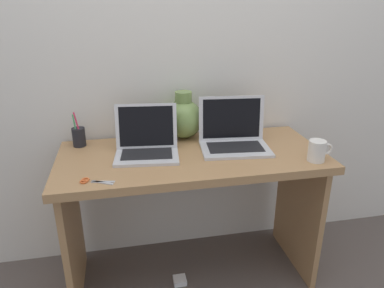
{
  "coord_description": "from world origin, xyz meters",
  "views": [
    {
      "loc": [
        -0.32,
        -1.61,
        1.45
      ],
      "look_at": [
        0.0,
        0.0,
        0.8
      ],
      "focal_mm": 33.6,
      "sensor_mm": 36.0,
      "label": 1
    }
  ],
  "objects": [
    {
      "name": "scissors",
      "position": [
        -0.47,
        -0.21,
        0.75
      ],
      "size": [
        0.15,
        0.08,
        0.01
      ],
      "color": "#B7B7BC",
      "rests_on": "desk"
    },
    {
      "name": "power_brick",
      "position": [
        -0.08,
        -0.06,
        0.01
      ],
      "size": [
        0.07,
        0.07,
        0.03
      ],
      "primitive_type": "cube",
      "color": "white",
      "rests_on": "ground"
    },
    {
      "name": "ground_plane",
      "position": [
        0.0,
        0.0,
        0.0
      ],
      "size": [
        6.0,
        6.0,
        0.0
      ],
      "primitive_type": "plane",
      "color": "#564C47"
    },
    {
      "name": "back_wall",
      "position": [
        0.0,
        0.33,
        1.2
      ],
      "size": [
        4.4,
        0.04,
        2.4
      ],
      "primitive_type": "cube",
      "color": "silver",
      "rests_on": "ground"
    },
    {
      "name": "desk",
      "position": [
        0.0,
        0.0,
        0.58
      ],
      "size": [
        1.31,
        0.59,
        0.75
      ],
      "color": "#AD7F51",
      "rests_on": "ground"
    },
    {
      "name": "laptop_left",
      "position": [
        -0.22,
        0.05,
        0.81
      ],
      "size": [
        0.33,
        0.26,
        0.24
      ],
      "color": "silver",
      "rests_on": "desk"
    },
    {
      "name": "coffee_mug",
      "position": [
        0.56,
        -0.2,
        0.8
      ],
      "size": [
        0.12,
        0.08,
        0.1
      ],
      "color": "white",
      "rests_on": "desk"
    },
    {
      "name": "green_vase",
      "position": [
        0.0,
        0.23,
        0.86
      ],
      "size": [
        0.2,
        0.2,
        0.26
      ],
      "color": "#75934C",
      "rests_on": "desk"
    },
    {
      "name": "laptop_right",
      "position": [
        0.23,
        0.06,
        0.82
      ],
      "size": [
        0.37,
        0.28,
        0.25
      ],
      "color": "silver",
      "rests_on": "desk"
    },
    {
      "name": "pen_cup",
      "position": [
        -0.56,
        0.21,
        0.8
      ],
      "size": [
        0.07,
        0.07,
        0.19
      ],
      "color": "black",
      "rests_on": "desk"
    }
  ]
}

